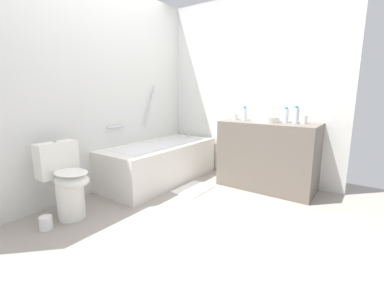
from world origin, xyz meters
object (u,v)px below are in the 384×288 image
drinking_glass_1 (304,120)px  bath_mat (194,189)px  toilet (66,180)px  soap_dish (254,120)px  water_bottle_1 (245,114)px  bathtub (161,161)px  water_bottle_0 (296,115)px  water_bottle_2 (286,115)px  toilet_paper_roll (46,223)px  sink_faucet (272,119)px  sink_basin (268,119)px  drinking_glass_0 (235,117)px

drinking_glass_1 → bath_mat: bearing=121.2°
toilet → soap_dish: size_ratio=8.28×
water_bottle_1 → bathtub: bearing=119.8°
water_bottle_0 → water_bottle_2: (0.02, 0.12, -0.01)m
toilet → toilet_paper_roll: (-0.26, -0.06, -0.31)m
sink_faucet → soap_dish: sink_faucet is taller
sink_basin → sink_faucet: (0.17, 0.00, -0.00)m
sink_faucet → bath_mat: (-0.75, 0.70, -0.87)m
toilet → bath_mat: bearing=65.4°
sink_basin → bath_mat: 1.26m
toilet_paper_roll → bathtub: bearing=2.0°
water_bottle_1 → bath_mat: water_bottle_1 is taller
toilet → water_bottle_1: water_bottle_1 is taller
toilet → bath_mat: 1.48m
bathtub → water_bottle_0: (0.61, -1.59, 0.66)m
sink_basin → toilet_paper_roll: 2.60m
bathtub → toilet: 1.33m
drinking_glass_0 → sink_faucet: bearing=-69.9°
bathtub → soap_dish: bearing=-59.2°
toilet_paper_roll → drinking_glass_1: bearing=-35.9°
bathtub → sink_faucet: 1.59m
drinking_glass_0 → drinking_glass_1: bearing=-85.0°
sink_faucet → drinking_glass_0: size_ratio=1.80×
sink_faucet → drinking_glass_0: (-0.16, 0.45, 0.01)m
sink_basin → drinking_glass_1: drinking_glass_1 is taller
drinking_glass_1 → bathtub: bearing=111.0°
water_bottle_2 → bathtub: bearing=113.4°
bath_mat → drinking_glass_0: bearing=-23.0°
drinking_glass_0 → toilet: bearing=156.3°
water_bottle_2 → toilet_paper_roll: size_ratio=1.52×
toilet → water_bottle_0: size_ratio=3.70×
water_bottle_1 → drinking_glass_1: bearing=-82.9°
sink_basin → soap_dish: size_ratio=3.12×
soap_dish → toilet: bearing=151.3°
bathtub → water_bottle_1: (0.55, -0.97, 0.65)m
water_bottle_1 → drinking_glass_0: water_bottle_1 is taller
sink_basin → water_bottle_1: bearing=91.0°
sink_faucet → water_bottle_1: water_bottle_1 is taller
water_bottle_1 → drinking_glass_1: (0.09, -0.70, -0.04)m
sink_basin → bath_mat: (-0.58, 0.70, -0.87)m
soap_dish → bath_mat: (-0.66, 0.49, -0.85)m
sink_faucet → drinking_glass_1: 0.41m
sink_basin → drinking_glass_1: size_ratio=2.91×
bath_mat → water_bottle_1: bearing=-34.4°
toilet → sink_basin: bearing=55.2°
water_bottle_2 → bath_mat: water_bottle_2 is taller
water_bottle_1 → soap_dish: (0.08, -0.10, -0.07)m
toilet → water_bottle_0: (1.94, -1.59, 0.57)m
sink_basin → water_bottle_1: (-0.01, 0.31, 0.05)m
toilet → sink_faucet: bearing=57.5°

